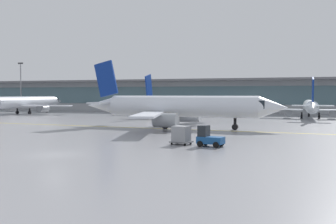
% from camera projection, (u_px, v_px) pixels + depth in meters
% --- Properties ---
extents(ground_plane, '(400.00, 400.00, 0.00)m').
position_uv_depth(ground_plane, '(55.00, 155.00, 33.19)').
color(ground_plane, gray).
extents(taxiway_centreline_stripe, '(109.88, 5.89, 0.01)m').
position_uv_depth(taxiway_centreline_stripe, '(178.00, 129.00, 57.55)').
color(taxiway_centreline_stripe, yellow).
rests_on(taxiway_centreline_stripe, ground_plane).
extents(terminal_concourse, '(188.38, 11.00, 9.60)m').
position_uv_depth(terminal_concourse, '(223.00, 95.00, 111.63)').
color(terminal_concourse, '#9EA3A8').
rests_on(terminal_concourse, ground_plane).
extents(gate_airplane_0, '(28.16, 30.31, 10.04)m').
position_uv_depth(gate_airplane_0, '(27.00, 103.00, 102.54)').
color(gate_airplane_0, silver).
rests_on(gate_airplane_0, ground_plane).
extents(gate_airplane_1, '(26.96, 28.91, 9.60)m').
position_uv_depth(gate_airplane_1, '(166.00, 104.00, 93.64)').
color(gate_airplane_1, silver).
rests_on(gate_airplane_1, ground_plane).
extents(gate_airplane_2, '(24.10, 25.82, 8.58)m').
position_uv_depth(gate_airplane_2, '(310.00, 107.00, 83.11)').
color(gate_airplane_2, white).
rests_on(gate_airplane_2, ground_plane).
extents(taxiing_regional_jet, '(32.87, 30.54, 10.89)m').
position_uv_depth(taxiing_regional_jet, '(179.00, 107.00, 59.45)').
color(taxiing_regional_jet, silver).
rests_on(taxiing_regional_jet, ground_plane).
extents(baggage_tug, '(2.81, 2.02, 2.10)m').
position_uv_depth(baggage_tug, '(209.00, 138.00, 38.52)').
color(baggage_tug, '#194C8C').
rests_on(baggage_tug, ground_plane).
extents(cargo_dolly_lead, '(2.36, 1.96, 1.94)m').
position_uv_depth(cargo_dolly_lead, '(181.00, 134.00, 39.98)').
color(cargo_dolly_lead, '#595B60').
rests_on(cargo_dolly_lead, ground_plane).
extents(apron_light_mast_0, '(1.80, 0.36, 15.48)m').
position_uv_depth(apron_light_mast_0, '(21.00, 84.00, 124.45)').
color(apron_light_mast_0, gray).
rests_on(apron_light_mast_0, ground_plane).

